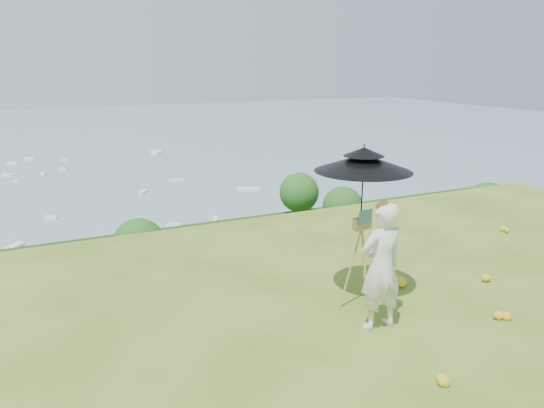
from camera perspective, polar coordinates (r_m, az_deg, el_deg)
name	(u,v)px	position (r m, az deg, el deg)	size (l,w,h in m)	color
shoreline_tier	(91,325)	(88.48, -18.91, -12.22)	(170.00, 28.00, 8.00)	gray
bay_water	(41,151)	(246.85, -23.62, 5.21)	(700.00, 700.00, 0.00)	slate
slope_trees	(132,306)	(43.55, -14.81, -10.54)	(110.00, 50.00, 6.00)	#204B16
harbor_town	(87,286)	(85.77, -19.28, -8.35)	(110.00, 22.00, 5.00)	silver
moored_boats	(6,195)	(169.16, -26.72, 0.87)	(140.00, 140.00, 0.70)	white
painter	(381,266)	(7.28, 11.66, -6.59)	(0.65, 0.43, 1.79)	silver
field_easel	(360,260)	(7.83, 9.48, -5.93)	(0.58, 0.58, 1.53)	#A07443
sun_umbrella	(362,186)	(7.53, 9.70, 1.92)	(1.37, 1.37, 1.20)	black
painter_cap	(385,206)	(7.01, 12.03, -0.17)	(0.22, 0.27, 0.10)	#CB6F75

